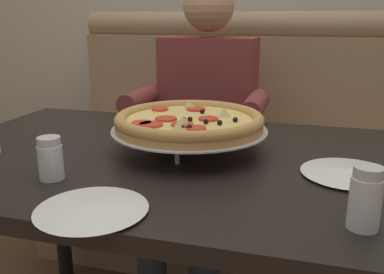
# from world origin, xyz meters

# --- Properties ---
(booth_bench) EXTENTS (1.64, 0.78, 1.13)m
(booth_bench) POSITION_xyz_m (0.00, 0.90, 0.40)
(booth_bench) COLOR #937556
(booth_bench) RESTS_ON ground_plane
(dining_table) EXTENTS (1.33, 0.87, 0.74)m
(dining_table) POSITION_xyz_m (0.00, 0.00, 0.66)
(dining_table) COLOR black
(dining_table) RESTS_ON ground_plane
(diner_main) EXTENTS (0.54, 0.64, 1.27)m
(diner_main) POSITION_xyz_m (-0.06, 0.64, 0.71)
(diner_main) COLOR #2D3342
(diner_main) RESTS_ON ground_plane
(pizza) EXTENTS (0.42, 0.42, 0.12)m
(pizza) POSITION_xyz_m (0.06, 0.04, 0.83)
(pizza) COLOR silver
(pizza) RESTS_ON dining_table
(shaker_pepper_flakes) EXTENTS (0.06, 0.06, 0.11)m
(shaker_pepper_flakes) POSITION_xyz_m (0.47, -0.30, 0.79)
(shaker_pepper_flakes) COLOR white
(shaker_pepper_flakes) RESTS_ON dining_table
(shaker_oregano) EXTENTS (0.06, 0.06, 0.10)m
(shaker_oregano) POSITION_xyz_m (-0.19, -0.24, 0.79)
(shaker_oregano) COLOR white
(shaker_oregano) RESTS_ON dining_table
(plate_near_left) EXTENTS (0.22, 0.22, 0.02)m
(plate_near_left) POSITION_xyz_m (0.47, -0.03, 0.75)
(plate_near_left) COLOR white
(plate_near_left) RESTS_ON dining_table
(plate_near_right) EXTENTS (0.22, 0.22, 0.02)m
(plate_near_right) POSITION_xyz_m (-0.02, -0.37, 0.75)
(plate_near_right) COLOR white
(plate_near_right) RESTS_ON dining_table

